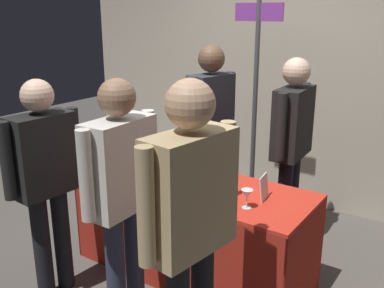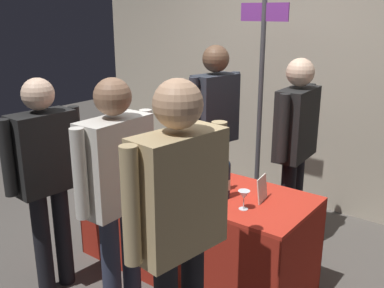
{
  "view_description": "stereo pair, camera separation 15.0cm",
  "coord_description": "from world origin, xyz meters",
  "px_view_note": "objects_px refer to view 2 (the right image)",
  "views": [
    {
      "loc": [
        1.71,
        -2.5,
        1.97
      ],
      "look_at": [
        0.0,
        0.0,
        1.04
      ],
      "focal_mm": 41.09,
      "sensor_mm": 36.0,
      "label": 1
    },
    {
      "loc": [
        1.84,
        -2.41,
        1.97
      ],
      "look_at": [
        0.0,
        0.0,
        1.04
      ],
      "focal_mm": 41.09,
      "sensor_mm": 36.0,
      "label": 2
    }
  ],
  "objects_px": {
    "vendor_presenter": "(215,122)",
    "taster_foreground_right": "(117,183)",
    "wine_glass_near_vendor": "(181,158)",
    "wine_glass_mid": "(244,195)",
    "flower_vase": "(143,150)",
    "booth_signpost": "(260,97)",
    "tasting_table": "(192,211)",
    "featured_wine_bottle": "(221,173)",
    "display_bottle_0": "(134,160)"
  },
  "relations": [
    {
      "from": "display_bottle_0",
      "to": "featured_wine_bottle",
      "type": "bearing_deg",
      "value": 15.66
    },
    {
      "from": "wine_glass_near_vendor",
      "to": "taster_foreground_right",
      "type": "xyz_separation_m",
      "value": [
        0.2,
        -0.88,
        0.12
      ]
    },
    {
      "from": "tasting_table",
      "to": "wine_glass_mid",
      "type": "distance_m",
      "value": 0.65
    },
    {
      "from": "flower_vase",
      "to": "booth_signpost",
      "type": "height_order",
      "value": "booth_signpost"
    },
    {
      "from": "tasting_table",
      "to": "flower_vase",
      "type": "bearing_deg",
      "value": 171.62
    },
    {
      "from": "featured_wine_bottle",
      "to": "booth_signpost",
      "type": "height_order",
      "value": "booth_signpost"
    },
    {
      "from": "display_bottle_0",
      "to": "taster_foreground_right",
      "type": "relative_size",
      "value": 0.2
    },
    {
      "from": "tasting_table",
      "to": "flower_vase",
      "type": "xyz_separation_m",
      "value": [
        -0.57,
        0.08,
        0.35
      ]
    },
    {
      "from": "taster_foreground_right",
      "to": "booth_signpost",
      "type": "bearing_deg",
      "value": -1.43
    },
    {
      "from": "wine_glass_mid",
      "to": "taster_foreground_right",
      "type": "bearing_deg",
      "value": -135.18
    },
    {
      "from": "taster_foreground_right",
      "to": "booth_signpost",
      "type": "height_order",
      "value": "booth_signpost"
    },
    {
      "from": "flower_vase",
      "to": "taster_foreground_right",
      "type": "height_order",
      "value": "taster_foreground_right"
    },
    {
      "from": "tasting_table",
      "to": "wine_glass_mid",
      "type": "height_order",
      "value": "wine_glass_mid"
    },
    {
      "from": "featured_wine_bottle",
      "to": "flower_vase",
      "type": "relative_size",
      "value": 0.83
    },
    {
      "from": "wine_glass_near_vendor",
      "to": "booth_signpost",
      "type": "bearing_deg",
      "value": 77.19
    },
    {
      "from": "wine_glass_mid",
      "to": "vendor_presenter",
      "type": "distance_m",
      "value": 1.22
    },
    {
      "from": "featured_wine_bottle",
      "to": "wine_glass_near_vendor",
      "type": "bearing_deg",
      "value": 161.68
    },
    {
      "from": "wine_glass_near_vendor",
      "to": "display_bottle_0",
      "type": "bearing_deg",
      "value": -117.52
    },
    {
      "from": "wine_glass_mid",
      "to": "vendor_presenter",
      "type": "height_order",
      "value": "vendor_presenter"
    },
    {
      "from": "wine_glass_near_vendor",
      "to": "wine_glass_mid",
      "type": "xyz_separation_m",
      "value": [
        0.76,
        -0.32,
        -0.01
      ]
    },
    {
      "from": "taster_foreground_right",
      "to": "booth_signpost",
      "type": "distance_m",
      "value": 1.78
    },
    {
      "from": "vendor_presenter",
      "to": "booth_signpost",
      "type": "height_order",
      "value": "booth_signpost"
    },
    {
      "from": "wine_glass_near_vendor",
      "to": "flower_vase",
      "type": "relative_size",
      "value": 0.36
    },
    {
      "from": "featured_wine_bottle",
      "to": "wine_glass_near_vendor",
      "type": "relative_size",
      "value": 2.3
    },
    {
      "from": "wine_glass_near_vendor",
      "to": "taster_foreground_right",
      "type": "relative_size",
      "value": 0.09
    },
    {
      "from": "display_bottle_0",
      "to": "flower_vase",
      "type": "relative_size",
      "value": 0.84
    },
    {
      "from": "featured_wine_bottle",
      "to": "tasting_table",
      "type": "bearing_deg",
      "value": -179.89
    },
    {
      "from": "flower_vase",
      "to": "vendor_presenter",
      "type": "bearing_deg",
      "value": 66.31
    },
    {
      "from": "vendor_presenter",
      "to": "taster_foreground_right",
      "type": "bearing_deg",
      "value": 22.62
    },
    {
      "from": "taster_foreground_right",
      "to": "wine_glass_mid",
      "type": "bearing_deg",
      "value": -46.65
    },
    {
      "from": "booth_signpost",
      "to": "vendor_presenter",
      "type": "bearing_deg",
      "value": -128.65
    },
    {
      "from": "wine_glass_near_vendor",
      "to": "wine_glass_mid",
      "type": "relative_size",
      "value": 1.1
    },
    {
      "from": "flower_vase",
      "to": "taster_foreground_right",
      "type": "bearing_deg",
      "value": -55.83
    },
    {
      "from": "featured_wine_bottle",
      "to": "flower_vase",
      "type": "height_order",
      "value": "flower_vase"
    },
    {
      "from": "wine_glass_near_vendor",
      "to": "wine_glass_mid",
      "type": "height_order",
      "value": "wine_glass_near_vendor"
    },
    {
      "from": "flower_vase",
      "to": "taster_foreground_right",
      "type": "xyz_separation_m",
      "value": [
        0.54,
        -0.8,
        0.1
      ]
    },
    {
      "from": "vendor_presenter",
      "to": "flower_vase",
      "type": "bearing_deg",
      "value": -11.58
    },
    {
      "from": "booth_signpost",
      "to": "display_bottle_0",
      "type": "bearing_deg",
      "value": -107.23
    },
    {
      "from": "tasting_table",
      "to": "display_bottle_0",
      "type": "bearing_deg",
      "value": -155.53
    },
    {
      "from": "taster_foreground_right",
      "to": "tasting_table",
      "type": "bearing_deg",
      "value": -3.51
    },
    {
      "from": "tasting_table",
      "to": "taster_foreground_right",
      "type": "distance_m",
      "value": 0.85
    },
    {
      "from": "featured_wine_bottle",
      "to": "wine_glass_mid",
      "type": "relative_size",
      "value": 2.54
    },
    {
      "from": "wine_glass_mid",
      "to": "booth_signpost",
      "type": "xyz_separation_m",
      "value": [
        -0.56,
        1.2,
        0.39
      ]
    },
    {
      "from": "tasting_table",
      "to": "booth_signpost",
      "type": "bearing_deg",
      "value": 91.47
    },
    {
      "from": "display_bottle_0",
      "to": "taster_foreground_right",
      "type": "xyz_separation_m",
      "value": [
        0.38,
        -0.53,
        0.08
      ]
    },
    {
      "from": "featured_wine_bottle",
      "to": "flower_vase",
      "type": "xyz_separation_m",
      "value": [
        -0.83,
        0.08,
        -0.01
      ]
    },
    {
      "from": "vendor_presenter",
      "to": "wine_glass_mid",
      "type": "bearing_deg",
      "value": 55.55
    },
    {
      "from": "vendor_presenter",
      "to": "taster_foreground_right",
      "type": "height_order",
      "value": "vendor_presenter"
    },
    {
      "from": "featured_wine_bottle",
      "to": "wine_glass_mid",
      "type": "distance_m",
      "value": 0.32
    },
    {
      "from": "taster_foreground_right",
      "to": "flower_vase",
      "type": "bearing_deg",
      "value": 32.7
    }
  ]
}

